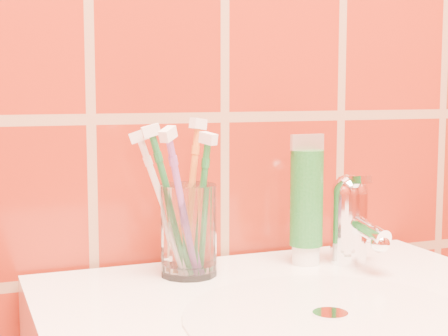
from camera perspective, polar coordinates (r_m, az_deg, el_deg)
name	(u,v)px	position (r m, az deg, el deg)	size (l,w,h in m)	color
glass_tumbler	(189,230)	(0.85, -2.97, -5.19)	(0.07, 0.07, 0.11)	white
toothpaste_tube	(306,204)	(0.91, 6.87, -2.97)	(0.05, 0.04, 0.17)	white
faucet	(351,216)	(0.92, 10.50, -3.98)	(0.05, 0.11, 0.12)	white
toothbrush_0	(201,205)	(0.84, -1.92, -3.10)	(0.04, 0.05, 0.19)	#1F7430
toothbrush_1	(171,203)	(0.83, -4.43, -2.91)	(0.07, 0.03, 0.19)	#1C6932
toothbrush_2	(191,196)	(0.86, -2.78, -2.37)	(0.05, 0.04, 0.20)	orange
toothbrush_3	(182,206)	(0.81, -3.49, -3.15)	(0.07, 0.06, 0.19)	#814595
toothbrush_4	(163,205)	(0.84, -5.06, -3.07)	(0.08, 0.05, 0.19)	white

